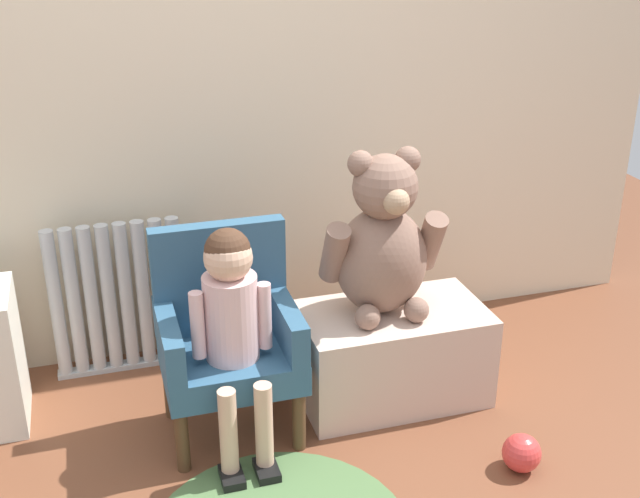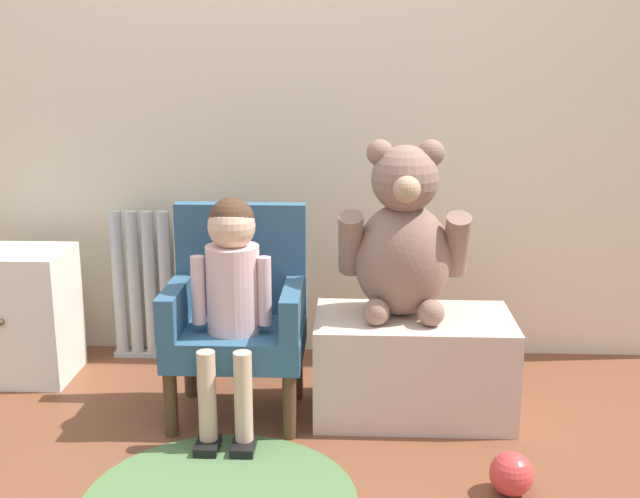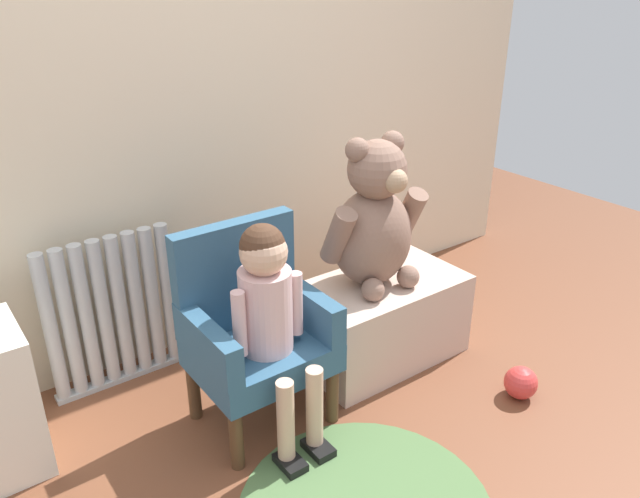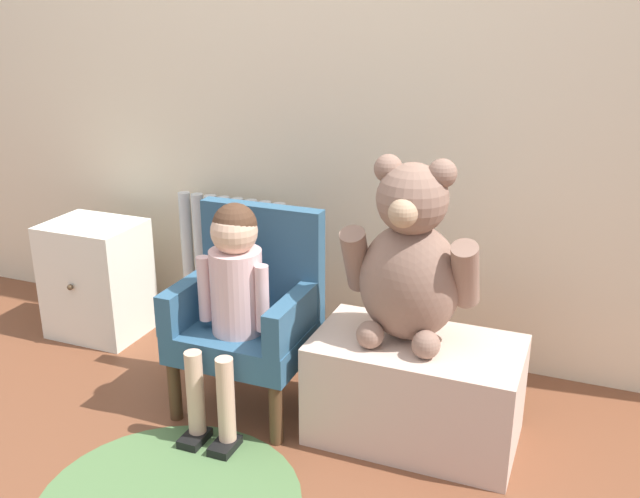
% 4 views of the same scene
% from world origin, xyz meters
% --- Properties ---
extents(back_wall, '(3.80, 0.05, 2.40)m').
position_xyz_m(back_wall, '(0.00, 1.12, 1.20)').
color(back_wall, beige).
rests_on(back_wall, ground_plane).
extents(radiator, '(0.50, 0.05, 0.59)m').
position_xyz_m(radiator, '(-0.32, 1.00, 0.29)').
color(radiator, '#B2B7BA').
rests_on(radiator, ground_plane).
extents(child_armchair, '(0.44, 0.36, 0.69)m').
position_xyz_m(child_armchair, '(-0.00, 0.53, 0.35)').
color(child_armchair, '#2E5674').
rests_on(child_armchair, ground_plane).
extents(child_figure, '(0.25, 0.35, 0.75)m').
position_xyz_m(child_figure, '(-0.00, 0.42, 0.49)').
color(child_figure, beige).
rests_on(child_figure, ground_plane).
extents(low_bench, '(0.65, 0.37, 0.34)m').
position_xyz_m(low_bench, '(0.58, 0.53, 0.17)').
color(low_bench, beige).
rests_on(low_bench, ground_plane).
extents(large_teddy_bear, '(0.42, 0.30, 0.58)m').
position_xyz_m(large_teddy_bear, '(0.54, 0.55, 0.59)').
color(large_teddy_bear, '#876656').
rests_on(large_teddy_bear, low_bench).
extents(toy_ball, '(0.12, 0.12, 0.12)m').
position_xyz_m(toy_ball, '(0.82, 0.03, 0.06)').
color(toy_ball, '#D33A38').
rests_on(toy_ball, ground_plane).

